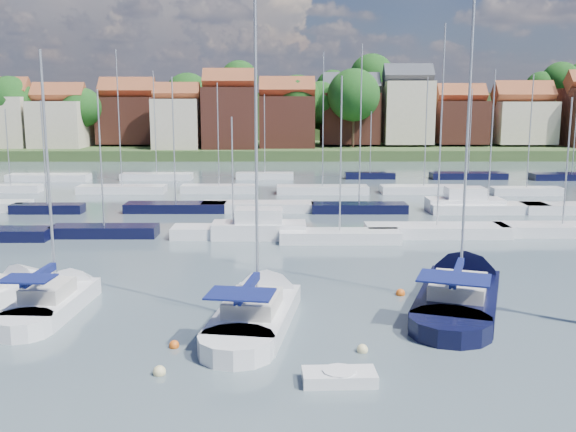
{
  "coord_description": "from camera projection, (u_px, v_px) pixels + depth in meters",
  "views": [
    {
      "loc": [
        -3.3,
        -27.26,
        10.14
      ],
      "look_at": [
        -3.16,
        14.0,
        2.75
      ],
      "focal_mm": 40.0,
      "sensor_mm": 36.0,
      "label": 1
    }
  ],
  "objects": [
    {
      "name": "sailboat_navy",
      "position": [
        462.0,
        288.0,
        34.07
      ],
      "size": [
        8.15,
        14.35,
        19.17
      ],
      "rotation": [
        0.0,
        0.0,
        1.23
      ],
      "color": "black",
      "rests_on": "ground"
    },
    {
      "name": "buoy_d",
      "position": [
        362.0,
        352.0,
        26.31
      ],
      "size": [
        0.46,
        0.46,
        0.46
      ],
      "primitive_type": "sphere",
      "color": "beige",
      "rests_on": "ground"
    },
    {
      "name": "buoy_c",
      "position": [
        174.0,
        348.0,
        26.78
      ],
      "size": [
        0.43,
        0.43,
        0.43
      ],
      "primitive_type": "sphere",
      "color": "#D85914",
      "rests_on": "ground"
    },
    {
      "name": "buoy_e",
      "position": [
        400.0,
        295.0,
        34.03
      ],
      "size": [
        0.49,
        0.49,
        0.49
      ],
      "primitive_type": "sphere",
      "color": "#D85914",
      "rests_on": "ground"
    },
    {
      "name": "far_shore_town",
      "position": [
        308.0,
        124.0,
        158.41
      ],
      "size": [
        212.46,
        90.0,
        22.27
      ],
      "color": "#3A4E27",
      "rests_on": "ground"
    },
    {
      "name": "ground",
      "position": [
        317.0,
        198.0,
        68.0
      ],
      "size": [
        260.0,
        260.0,
        0.0
      ],
      "primitive_type": "plane",
      "color": "#43545B",
      "rests_on": "ground"
    },
    {
      "name": "buoy_b",
      "position": [
        159.0,
        374.0,
        24.14
      ],
      "size": [
        0.49,
        0.49,
        0.49
      ],
      "primitive_type": "sphere",
      "color": "beige",
      "rests_on": "ground"
    },
    {
      "name": "tender",
      "position": [
        339.0,
        377.0,
        23.37
      ],
      "size": [
        2.74,
        1.36,
        0.58
      ],
      "rotation": [
        0.0,
        0.0,
        0.04
      ],
      "color": "silver",
      "rests_on": "ground"
    },
    {
      "name": "sailboat_centre",
      "position": [
        262.0,
        307.0,
        31.0
      ],
      "size": [
        5.0,
        12.36,
        16.3
      ],
      "rotation": [
        0.0,
        0.0,
        1.42
      ],
      "color": "silver",
      "rests_on": "ground"
    },
    {
      "name": "sailboat_left",
      "position": [
        61.0,
        298.0,
        32.34
      ],
      "size": [
        3.17,
        10.07,
        13.59
      ],
      "rotation": [
        0.0,
        0.0,
        1.52
      ],
      "color": "silver",
      "rests_on": "ground"
    },
    {
      "name": "marina_field",
      "position": [
        339.0,
        201.0,
        63.16
      ],
      "size": [
        79.62,
        41.41,
        15.93
      ],
      "color": "silver",
      "rests_on": "ground"
    }
  ]
}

